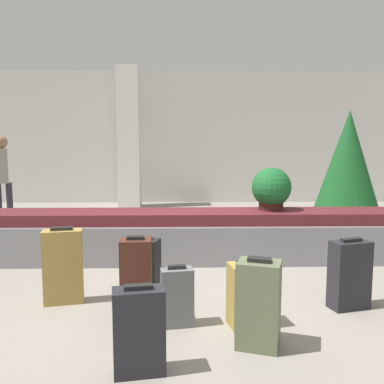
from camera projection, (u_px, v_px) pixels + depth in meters
name	position (u px, v px, depth m)	size (l,w,h in m)	color
ground_plane	(195.00, 297.00, 4.30)	(18.00, 18.00, 0.00)	gray
back_wall	(187.00, 138.00, 10.52)	(18.00, 0.06, 3.20)	beige
carousel	(192.00, 236.00, 5.62)	(8.52, 0.77, 0.64)	gray
pillar	(129.00, 138.00, 9.78)	(0.49, 0.49, 3.20)	silver
suitcase_0	(245.00, 295.00, 3.61)	(0.31, 0.28, 0.57)	#A3843D
suitcase_1	(350.00, 275.00, 3.99)	(0.40, 0.28, 0.67)	#232328
suitcase_2	(177.00, 297.00, 3.62)	(0.29, 0.21, 0.53)	slate
suitcase_3	(139.00, 331.00, 2.87)	(0.37, 0.24, 0.62)	#232328
suitcase_4	(136.00, 280.00, 3.70)	(0.28, 0.22, 0.76)	#472319
suitcase_5	(259.00, 304.00, 3.23)	(0.38, 0.33, 0.70)	#5B6647
suitcase_6	(144.00, 269.00, 4.19)	(0.35, 0.27, 0.64)	black
suitcase_7	(63.00, 266.00, 4.12)	(0.40, 0.25, 0.75)	#A3843D
potted_plant_1	(271.00, 189.00, 5.63)	(0.52, 0.52, 0.56)	#381914
traveler_0	(3.00, 172.00, 7.73)	(0.31, 0.37, 1.64)	#282833
decorated_tree	(348.00, 164.00, 7.73)	(1.22, 1.22, 2.09)	#4C331E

